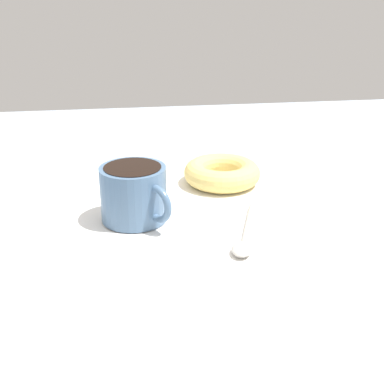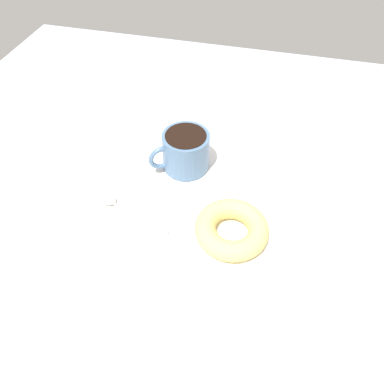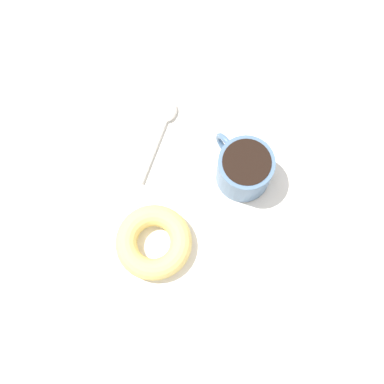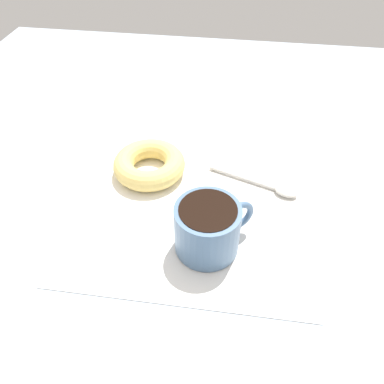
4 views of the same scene
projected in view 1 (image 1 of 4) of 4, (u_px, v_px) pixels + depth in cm
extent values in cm
cube|color=#99A8B7|center=(212.00, 214.00, 74.43)|extent=(120.00, 120.00, 2.00)
cube|color=white|center=(192.00, 206.00, 73.92)|extent=(34.76, 34.76, 0.30)
cylinder|color=slate|center=(134.00, 194.00, 68.56)|extent=(8.52, 8.52, 7.11)
cylinder|color=black|center=(132.00, 169.00, 67.27)|extent=(7.32, 7.32, 0.60)
torus|color=slate|center=(157.00, 204.00, 65.48)|extent=(4.47, 3.60, 4.88)
torus|color=#E5C66B|center=(222.00, 173.00, 81.13)|extent=(11.61, 11.61, 3.29)
ellipsoid|color=#B7B2A8|center=(242.00, 249.00, 61.28)|extent=(4.18, 3.43, 0.90)
cylinder|color=#B7B2A8|center=(248.00, 224.00, 67.78)|extent=(11.35, 4.34, 0.56)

